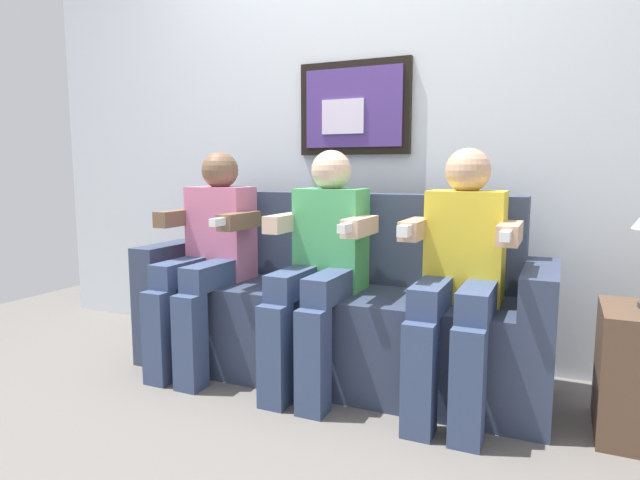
# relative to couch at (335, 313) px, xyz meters

# --- Properties ---
(ground_plane) EXTENTS (5.74, 5.74, 0.00)m
(ground_plane) POSITION_rel_couch_xyz_m (0.00, -0.33, -0.31)
(ground_plane) COLOR #66605B
(back_wall_assembly) EXTENTS (4.42, 0.10, 2.60)m
(back_wall_assembly) POSITION_rel_couch_xyz_m (-0.00, 0.44, 0.99)
(back_wall_assembly) COLOR silver
(back_wall_assembly) RESTS_ON ground_plane
(couch) EXTENTS (2.02, 0.58, 0.90)m
(couch) POSITION_rel_couch_xyz_m (0.00, 0.00, 0.00)
(couch) COLOR #333D56
(couch) RESTS_ON ground_plane
(person_on_left) EXTENTS (0.46, 0.56, 1.11)m
(person_on_left) POSITION_rel_couch_xyz_m (-0.63, -0.17, 0.29)
(person_on_left) COLOR pink
(person_on_left) RESTS_ON ground_plane
(person_in_middle) EXTENTS (0.46, 0.56, 1.11)m
(person_in_middle) POSITION_rel_couch_xyz_m (0.00, -0.17, 0.29)
(person_in_middle) COLOR #4CB266
(person_in_middle) RESTS_ON ground_plane
(person_on_right) EXTENTS (0.46, 0.56, 1.11)m
(person_on_right) POSITION_rel_couch_xyz_m (0.63, -0.17, 0.29)
(person_on_right) COLOR yellow
(person_on_right) RESTS_ON ground_plane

